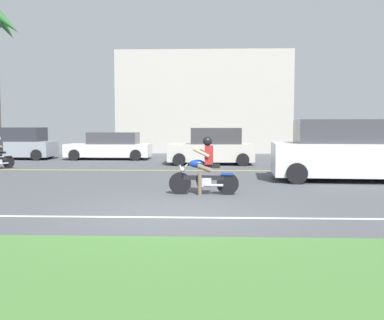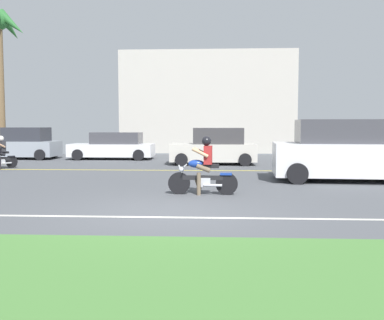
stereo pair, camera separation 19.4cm
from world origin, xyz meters
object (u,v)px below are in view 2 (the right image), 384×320
parked_car_3 (328,147)px  motorcyclist_distant (0,155)px  parked_car_0 (24,144)px  motorcyclist (203,170)px  parked_car_2 (215,147)px  suv_nearby (348,151)px  parked_car_1 (113,146)px

parked_car_3 → motorcyclist_distant: size_ratio=2.78×
parked_car_0 → parked_car_3: bearing=-4.8°
motorcyclist → parked_car_2: size_ratio=0.46×
suv_nearby → parked_car_1: (-9.56, 8.61, -0.28)m
suv_nearby → parked_car_3: suv_nearby is taller
motorcyclist → motorcyclist_distant: 10.43m
motorcyclist → suv_nearby: 5.45m
parked_car_3 → suv_nearby: bearing=-99.6°
parked_car_2 → parked_car_3: size_ratio=0.96×
motorcyclist → motorcyclist_distant: bearing=143.8°
parked_car_1 → motorcyclist: bearing=-66.6°
parked_car_0 → parked_car_2: parked_car_0 is taller
motorcyclist → parked_car_0: (-9.83, 11.62, 0.14)m
suv_nearby → parked_car_2: bearing=126.2°
suv_nearby → parked_car_1: size_ratio=1.11×
parked_car_3 → parked_car_0: bearing=175.2°
parked_car_0 → parked_car_1: (4.78, 0.02, -0.10)m
motorcyclist_distant → parked_car_2: bearing=17.1°
suv_nearby → parked_car_0: bearing=149.1°
parked_car_0 → parked_car_2: (10.09, -2.78, -0.00)m
parked_car_1 → parked_car_3: parked_car_3 is taller
motorcyclist → parked_car_1: bearing=113.4°
suv_nearby → parked_car_1: suv_nearby is taller
parked_car_3 → parked_car_2: bearing=-165.0°
parked_car_1 → parked_car_2: bearing=-27.8°
parked_car_1 → parked_car_3: 10.87m
parked_car_1 → parked_car_3: size_ratio=1.08×
suv_nearby → parked_car_0: suv_nearby is taller
parked_car_1 → parked_car_0: bearing=-179.8°
parked_car_3 → motorcyclist_distant: (-14.16, -4.14, -0.19)m
motorcyclist → parked_car_3: size_ratio=0.44×
parked_car_2 → parked_car_3: parked_car_2 is taller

